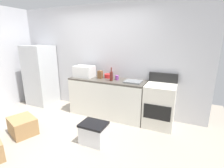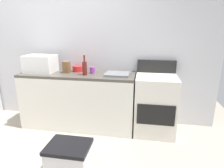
{
  "view_description": "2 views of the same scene",
  "coord_description": "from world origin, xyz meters",
  "px_view_note": "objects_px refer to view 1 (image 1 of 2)",
  "views": [
    {
      "loc": [
        1.94,
        -2.17,
        1.82
      ],
      "look_at": [
        0.55,
        0.92,
        0.88
      ],
      "focal_mm": 26.59,
      "sensor_mm": 36.0,
      "label": 1
    },
    {
      "loc": [
        1.32,
        -1.55,
        1.56
      ],
      "look_at": [
        0.88,
        1.02,
        0.8
      ],
      "focal_mm": 30.0,
      "sensor_mm": 36.0,
      "label": 2
    }
  ],
  "objects_px": {
    "coffee_mug": "(117,78)",
    "cardboard_box_medium": "(23,126)",
    "stove_oven": "(159,105)",
    "mixing_bowl": "(108,76)",
    "microwave": "(84,71)",
    "storage_bin": "(94,133)",
    "refrigerator": "(41,75)",
    "knife_block": "(100,75)",
    "wine_bottle": "(111,76)"
  },
  "relations": [
    {
      "from": "stove_oven",
      "to": "coffee_mug",
      "type": "xyz_separation_m",
      "value": [
        -0.99,
        0.03,
        0.48
      ]
    },
    {
      "from": "microwave",
      "to": "coffee_mug",
      "type": "bearing_deg",
      "value": 3.36
    },
    {
      "from": "stove_oven",
      "to": "coffee_mug",
      "type": "relative_size",
      "value": 11.0
    },
    {
      "from": "microwave",
      "to": "knife_block",
      "type": "xyz_separation_m",
      "value": [
        0.43,
        0.02,
        -0.05
      ]
    },
    {
      "from": "microwave",
      "to": "cardboard_box_medium",
      "type": "distance_m",
      "value": 1.75
    },
    {
      "from": "refrigerator",
      "to": "coffee_mug",
      "type": "xyz_separation_m",
      "value": [
        2.28,
        0.08,
        0.14
      ]
    },
    {
      "from": "refrigerator",
      "to": "coffee_mug",
      "type": "distance_m",
      "value": 2.29
    },
    {
      "from": "refrigerator",
      "to": "knife_block",
      "type": "relative_size",
      "value": 9.05
    },
    {
      "from": "coffee_mug",
      "to": "cardboard_box_medium",
      "type": "relative_size",
      "value": 0.19
    },
    {
      "from": "stove_oven",
      "to": "wine_bottle",
      "type": "height_order",
      "value": "wine_bottle"
    },
    {
      "from": "microwave",
      "to": "coffee_mug",
      "type": "relative_size",
      "value": 4.6
    },
    {
      "from": "stove_oven",
      "to": "knife_block",
      "type": "xyz_separation_m",
      "value": [
        -1.4,
        -0.0,
        0.52
      ]
    },
    {
      "from": "knife_block",
      "to": "storage_bin",
      "type": "distance_m",
      "value": 1.45
    },
    {
      "from": "mixing_bowl",
      "to": "refrigerator",
      "type": "bearing_deg",
      "value": -174.61
    },
    {
      "from": "mixing_bowl",
      "to": "storage_bin",
      "type": "height_order",
      "value": "mixing_bowl"
    },
    {
      "from": "coffee_mug",
      "to": "storage_bin",
      "type": "relative_size",
      "value": 0.22
    },
    {
      "from": "coffee_mug",
      "to": "mixing_bowl",
      "type": "xyz_separation_m",
      "value": [
        -0.27,
        0.11,
        -0.0
      ]
    },
    {
      "from": "refrigerator",
      "to": "mixing_bowl",
      "type": "distance_m",
      "value": 2.03
    },
    {
      "from": "microwave",
      "to": "knife_block",
      "type": "height_order",
      "value": "microwave"
    },
    {
      "from": "stove_oven",
      "to": "microwave",
      "type": "height_order",
      "value": "microwave"
    },
    {
      "from": "wine_bottle",
      "to": "cardboard_box_medium",
      "type": "height_order",
      "value": "wine_bottle"
    },
    {
      "from": "coffee_mug",
      "to": "knife_block",
      "type": "distance_m",
      "value": 0.42
    },
    {
      "from": "stove_oven",
      "to": "storage_bin",
      "type": "xyz_separation_m",
      "value": [
        -0.95,
        -1.12,
        -0.27
      ]
    },
    {
      "from": "wine_bottle",
      "to": "coffee_mug",
      "type": "distance_m",
      "value": 0.17
    },
    {
      "from": "microwave",
      "to": "coffee_mug",
      "type": "height_order",
      "value": "microwave"
    },
    {
      "from": "wine_bottle",
      "to": "coffee_mug",
      "type": "relative_size",
      "value": 3.0
    },
    {
      "from": "refrigerator",
      "to": "mixing_bowl",
      "type": "xyz_separation_m",
      "value": [
        2.01,
        0.19,
        0.13
      ]
    },
    {
      "from": "microwave",
      "to": "coffee_mug",
      "type": "distance_m",
      "value": 0.85
    },
    {
      "from": "refrigerator",
      "to": "storage_bin",
      "type": "xyz_separation_m",
      "value": [
        2.32,
        -1.07,
        -0.62
      ]
    },
    {
      "from": "mixing_bowl",
      "to": "storage_bin",
      "type": "xyz_separation_m",
      "value": [
        0.31,
        -1.26,
        -0.75
      ]
    },
    {
      "from": "stove_oven",
      "to": "cardboard_box_medium",
      "type": "distance_m",
      "value": 2.79
    },
    {
      "from": "refrigerator",
      "to": "coffee_mug",
      "type": "bearing_deg",
      "value": 2.06
    },
    {
      "from": "storage_bin",
      "to": "coffee_mug",
      "type": "bearing_deg",
      "value": 91.93
    },
    {
      "from": "coffee_mug",
      "to": "knife_block",
      "type": "height_order",
      "value": "knife_block"
    },
    {
      "from": "knife_block",
      "to": "storage_bin",
      "type": "relative_size",
      "value": 0.39
    },
    {
      "from": "storage_bin",
      "to": "microwave",
      "type": "bearing_deg",
      "value": 128.68
    },
    {
      "from": "wine_bottle",
      "to": "knife_block",
      "type": "xyz_separation_m",
      "value": [
        -0.33,
        0.1,
        -0.02
      ]
    },
    {
      "from": "stove_oven",
      "to": "mixing_bowl",
      "type": "xyz_separation_m",
      "value": [
        -1.26,
        0.13,
        0.48
      ]
    },
    {
      "from": "mixing_bowl",
      "to": "cardboard_box_medium",
      "type": "distance_m",
      "value": 2.08
    },
    {
      "from": "stove_oven",
      "to": "mixing_bowl",
      "type": "distance_m",
      "value": 1.35
    },
    {
      "from": "knife_block",
      "to": "coffee_mug",
      "type": "bearing_deg",
      "value": 4.18
    },
    {
      "from": "refrigerator",
      "to": "microwave",
      "type": "distance_m",
      "value": 1.46
    },
    {
      "from": "stove_oven",
      "to": "coffee_mug",
      "type": "bearing_deg",
      "value": 178.44
    },
    {
      "from": "cardboard_box_medium",
      "to": "storage_bin",
      "type": "bearing_deg",
      "value": 12.51
    },
    {
      "from": "cardboard_box_medium",
      "to": "microwave",
      "type": "bearing_deg",
      "value": 69.11
    },
    {
      "from": "knife_block",
      "to": "mixing_bowl",
      "type": "height_order",
      "value": "knife_block"
    },
    {
      "from": "refrigerator",
      "to": "mixing_bowl",
      "type": "height_order",
      "value": "refrigerator"
    },
    {
      "from": "refrigerator",
      "to": "cardboard_box_medium",
      "type": "xyz_separation_m",
      "value": [
        0.9,
        -1.39,
        -0.65
      ]
    },
    {
      "from": "coffee_mug",
      "to": "mixing_bowl",
      "type": "distance_m",
      "value": 0.29
    },
    {
      "from": "knife_block",
      "to": "storage_bin",
      "type": "height_order",
      "value": "knife_block"
    }
  ]
}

